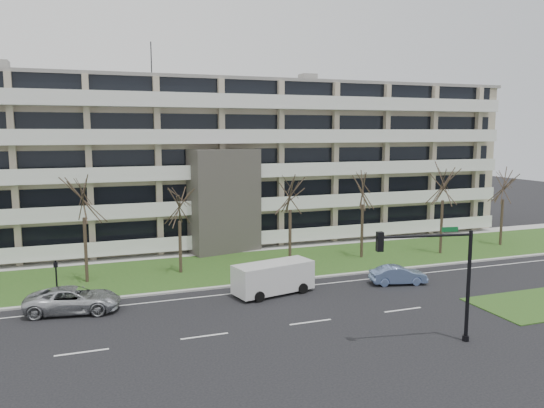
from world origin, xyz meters
name	(u,v)px	position (x,y,z in m)	size (l,w,h in m)	color
ground	(310,322)	(0.00, 0.00, 0.00)	(160.00, 160.00, 0.00)	black
grass_verge	(243,266)	(0.00, 13.00, 0.03)	(90.00, 10.00, 0.06)	#214C19
curb	(264,283)	(0.00, 8.00, 0.06)	(90.00, 0.35, 0.12)	#B2B2AD
sidewalk	(225,251)	(0.00, 18.50, 0.04)	(90.00, 2.00, 0.08)	#B2B2AD
grass_median	(534,305)	(14.00, -2.00, 0.03)	(7.00, 5.00, 0.06)	#214C19
lane_edge_line	(271,289)	(0.00, 6.50, 0.01)	(90.00, 0.12, 0.01)	white
apartment_building	(206,161)	(-0.01, 25.32, 7.61)	(60.50, 15.10, 18.75)	#C4B898
silver_pickup	(73,300)	(-12.40, 6.26, 0.74)	(2.47, 5.35, 1.49)	#B5B8BD
blue_sedan	(398,275)	(8.75, 4.75, 0.64)	(1.35, 3.86, 1.27)	#728DC6
white_van	(274,275)	(-0.09, 5.62, 1.23)	(5.59, 3.05, 2.05)	silver
traffic_signal	(438,269)	(4.67, -4.82, 3.82)	(5.04, 1.15, 5.90)	black
pedestrian_signal	(56,276)	(-13.36, 8.43, 1.70)	(0.25, 0.20, 2.67)	black
tree_2	(83,192)	(-11.58, 12.46, 6.42)	(4.13, 4.13, 8.25)	#382B21
tree_3	(179,201)	(-4.94, 12.73, 5.48)	(3.52, 3.52, 7.05)	#382B21
tree_4	(290,188)	(3.55, 11.97, 6.19)	(3.98, 3.98, 7.97)	#382B21
tree_5	(363,183)	(10.19, 12.41, 6.27)	(4.03, 4.03, 8.07)	#382B21
tree_6	(443,179)	(17.36, 11.38, 6.50)	(4.18, 4.18, 8.35)	#382B21
tree_7	(504,181)	(24.77, 12.31, 6.00)	(3.86, 3.86, 7.72)	#382B21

